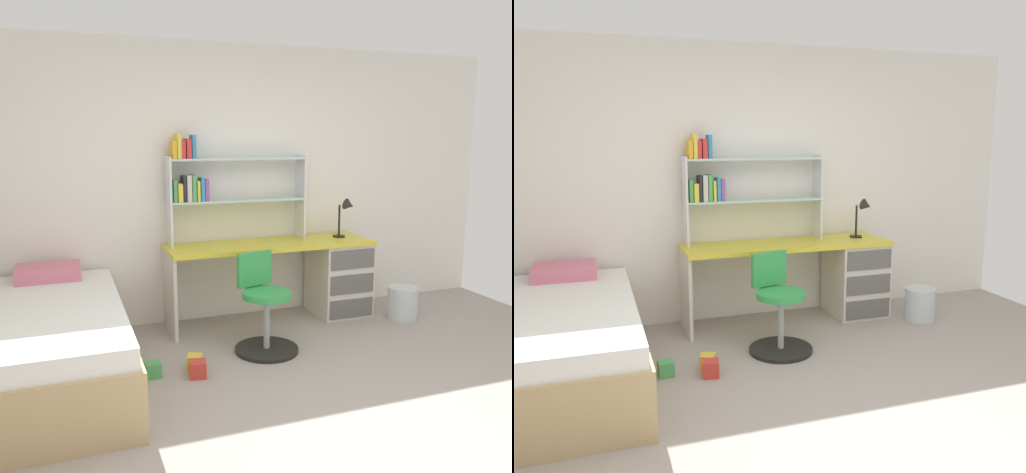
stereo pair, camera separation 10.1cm
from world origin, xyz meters
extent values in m
cube|color=#9E938C|center=(0.00, 0.00, -0.01)|extent=(5.50, 5.83, 0.02)
cube|color=white|center=(0.00, 2.45, 1.28)|extent=(5.50, 0.06, 2.57)
cube|color=gold|center=(0.24, 2.12, 0.74)|extent=(1.94, 0.55, 0.04)
cube|color=beige|center=(0.96, 2.12, 0.36)|extent=(0.50, 0.53, 0.72)
cube|color=beige|center=(-0.72, 2.12, 0.36)|extent=(0.03, 0.50, 0.72)
cube|color=#5E5B57|center=(0.96, 1.85, 0.12)|extent=(0.45, 0.01, 0.18)
cube|color=#5E5B57|center=(0.96, 1.85, 0.36)|extent=(0.45, 0.01, 0.18)
cube|color=#5E5B57|center=(0.96, 1.85, 0.60)|extent=(0.45, 0.01, 0.18)
cube|color=silver|center=(-0.67, 2.28, 1.16)|extent=(0.02, 0.22, 0.80)
cube|color=silver|center=(0.61, 2.28, 1.16)|extent=(0.02, 0.22, 0.80)
cube|color=silver|center=(-0.03, 2.28, 1.15)|extent=(1.26, 0.22, 0.02)
cube|color=silver|center=(-0.03, 2.28, 1.53)|extent=(1.26, 0.22, 0.02)
cube|color=#4CA559|center=(-0.62, 2.28, 1.25)|extent=(0.03, 0.16, 0.19)
cube|color=yellow|center=(-0.58, 2.28, 1.24)|extent=(0.04, 0.19, 0.16)
cube|color=#26262D|center=(-0.54, 2.28, 1.27)|extent=(0.02, 0.15, 0.23)
cube|color=beige|center=(-0.50, 2.28, 1.27)|extent=(0.04, 0.16, 0.23)
cube|color=#4CA559|center=(-0.45, 2.28, 1.28)|extent=(0.03, 0.16, 0.24)
cube|color=yellow|center=(-0.41, 2.28, 1.25)|extent=(0.03, 0.15, 0.18)
cube|color=#338CBF|center=(-0.37, 2.28, 1.26)|extent=(0.03, 0.14, 0.21)
cube|color=purple|center=(-0.34, 2.28, 1.25)|extent=(0.03, 0.14, 0.19)
cube|color=gold|center=(-0.62, 2.28, 1.62)|extent=(0.04, 0.16, 0.16)
cube|color=yellow|center=(-0.58, 2.28, 1.65)|extent=(0.03, 0.15, 0.22)
cube|color=red|center=(-0.54, 2.28, 1.62)|extent=(0.03, 0.15, 0.16)
cube|color=red|center=(-0.49, 2.28, 1.62)|extent=(0.04, 0.16, 0.17)
cube|color=#338CBF|center=(-0.45, 2.28, 1.64)|extent=(0.03, 0.12, 0.21)
cylinder|color=black|center=(0.98, 2.16, 0.76)|extent=(0.12, 0.12, 0.02)
cylinder|color=black|center=(0.98, 2.16, 0.92)|extent=(0.02, 0.02, 0.30)
cone|color=black|center=(1.06, 2.11, 1.07)|extent=(0.12, 0.11, 0.13)
cylinder|color=black|center=(-0.07, 1.43, 0.01)|extent=(0.52, 0.52, 0.03)
cylinder|color=#A5A8AD|center=(-0.07, 1.43, 0.23)|extent=(0.05, 0.05, 0.46)
cylinder|color=green|center=(-0.07, 1.43, 0.48)|extent=(0.40, 0.40, 0.05)
cube|color=green|center=(-0.11, 1.61, 0.66)|extent=(0.32, 0.11, 0.28)
cube|color=tan|center=(-1.70, 1.39, 0.22)|extent=(1.05, 2.01, 0.44)
cube|color=white|center=(-1.70, 1.39, 0.51)|extent=(0.99, 1.95, 0.14)
cube|color=#D8728C|center=(-1.70, 2.15, 0.64)|extent=(0.50, 0.32, 0.12)
cylinder|color=silver|center=(1.46, 1.74, 0.15)|extent=(0.29, 0.29, 0.31)
cube|color=gold|center=(-0.70, 1.30, 0.05)|extent=(0.14, 0.14, 0.11)
cube|color=#479E51|center=(-1.02, 1.27, 0.06)|extent=(0.12, 0.12, 0.11)
cube|color=red|center=(-0.71, 1.16, 0.06)|extent=(0.14, 0.14, 0.12)
camera|label=1|loc=(-1.57, -2.43, 1.73)|focal=37.70mm
camera|label=2|loc=(-1.47, -2.47, 1.73)|focal=37.70mm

